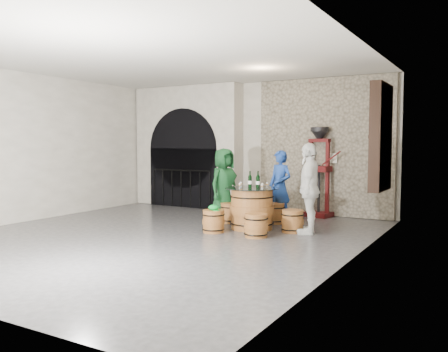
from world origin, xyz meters
The scene contains 30 objects.
ground centered at (0.00, 0.00, 0.00)m, with size 8.00×8.00×0.00m, color #323235.
wall_back centered at (0.00, 4.00, 1.60)m, with size 8.00×8.00×0.00m, color beige.
wall_left centered at (-3.50, 0.00, 1.60)m, with size 8.00×8.00×0.00m, color beige.
wall_right centered at (3.50, 0.00, 1.60)m, with size 8.00×8.00×0.00m, color beige.
ceiling centered at (0.00, 0.00, 3.20)m, with size 8.00×8.00×0.00m, color beige.
stone_facing_panel centered at (1.80, 3.94, 1.60)m, with size 3.20×0.12×3.18m, color gray.
arched_opening centered at (-1.90, 3.74, 1.58)m, with size 3.10×0.60×3.19m.
shuttered_window centered at (3.38, 2.40, 1.80)m, with size 0.23×1.10×2.00m.
barrel_table centered at (1.13, 1.53, 0.40)m, with size 1.06×1.06×0.82m.
barrel_stool_left centered at (0.41, 1.95, 0.21)m, with size 0.44×0.44×0.43m.
barrel_stool_far centered at (1.26, 2.36, 0.21)m, with size 0.44×0.44×0.43m.
barrel_stool_right centered at (1.96, 1.60, 0.21)m, with size 0.44×0.44×0.43m.
barrel_stool_near_right centered at (1.57, 0.83, 0.21)m, with size 0.44×0.44×0.43m.
barrel_stool_near_left centered at (0.67, 0.84, 0.21)m, with size 0.44×0.44×0.43m.
green_cap centered at (0.67, 0.84, 0.47)m, with size 0.24×0.20×0.11m.
person_green centered at (0.18, 2.08, 0.79)m, with size 0.77×0.50×1.58m, color #113D1B.
person_blue centered at (1.29, 2.55, 0.77)m, with size 0.56×0.37×1.54m, color navy.
person_white centered at (2.28, 1.63, 0.85)m, with size 0.99×0.41×1.70m, color white.
wine_bottle_left centered at (1.07, 1.57, 0.95)m, with size 0.08×0.08×0.32m.
wine_bottle_center centered at (1.25, 1.55, 0.95)m, with size 0.08×0.08×0.32m.
wine_bottle_right centered at (1.21, 1.65, 0.95)m, with size 0.08×0.08×0.32m.
tasting_glass_a centered at (0.94, 1.38, 0.86)m, with size 0.05×0.05×0.10m, color #BB7224, non-canonical shape.
tasting_glass_b centered at (1.35, 1.55, 0.86)m, with size 0.05×0.05×0.10m, color #BB7224, non-canonical shape.
tasting_glass_c centered at (0.95, 1.74, 0.86)m, with size 0.05×0.05×0.10m, color #BB7224, non-canonical shape.
tasting_glass_d centered at (1.33, 1.79, 0.86)m, with size 0.05×0.05×0.10m, color #BB7224, non-canonical shape.
tasting_glass_e centered at (1.42, 1.38, 0.86)m, with size 0.05×0.05×0.10m, color #BB7224, non-canonical shape.
tasting_glass_f centered at (0.83, 1.65, 0.86)m, with size 0.05×0.05×0.10m, color #BB7224, non-canonical shape.
side_barrel centered at (0.20, 3.00, 0.33)m, with size 0.50×0.50×0.66m.
corking_press centered at (1.76, 3.70, 1.19)m, with size 0.86×0.55×2.05m.
control_box centered at (2.05, 3.86, 1.35)m, with size 0.18×0.10×0.22m, color silver.
Camera 1 is at (5.29, -6.76, 1.69)m, focal length 38.00 mm.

